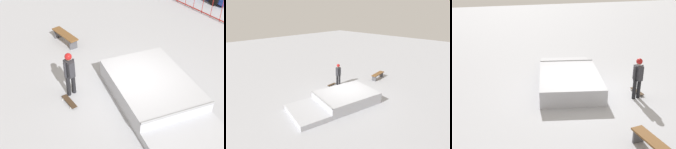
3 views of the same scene
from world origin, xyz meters
The scene contains 5 objects.
ground_plane centered at (0.00, 0.00, 0.00)m, with size 60.00×60.00×0.00m, color #A8AAB2.
skate_ramp centered at (0.92, 0.36, 0.32)m, with size 5.83×3.68×0.74m.
skater centered at (-1.19, -1.89, 1.01)m, with size 0.41×0.44×1.73m.
skateboard centered at (-0.76, -2.21, 0.08)m, with size 0.81×0.28×0.09m.
park_bench centered at (-4.56, -0.46, 0.36)m, with size 1.63×0.57×0.48m.
Camera 2 is at (8.08, 7.36, 5.61)m, focal length 28.81 mm.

